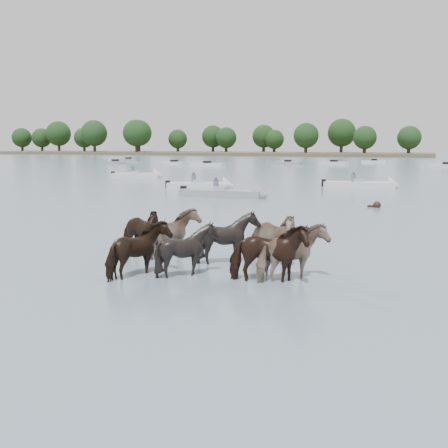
% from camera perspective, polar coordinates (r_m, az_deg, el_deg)
% --- Properties ---
extents(ground, '(400.00, 400.00, 0.00)m').
position_cam_1_polar(ground, '(13.55, -14.80, -6.08)').
color(ground, slate).
rests_on(ground, ground).
extents(shoreline, '(160.00, 30.00, 1.00)m').
position_cam_1_polar(shoreline, '(178.41, -4.37, 7.88)').
color(shoreline, '#4C4233').
rests_on(shoreline, ground).
extents(pony_herd, '(7.24, 4.49, 1.68)m').
position_cam_1_polar(pony_herd, '(14.27, -1.36, -2.34)').
color(pony_herd, black).
rests_on(pony_herd, ground).
extents(swimming_pony, '(0.72, 0.44, 0.44)m').
position_cam_1_polar(swimming_pony, '(29.43, 16.61, 1.99)').
color(swimming_pony, black).
rests_on(swimming_pony, ground).
extents(motorboat_a, '(5.50, 3.28, 1.92)m').
position_cam_1_polar(motorboat_a, '(40.16, -1.80, 4.27)').
color(motorboat_a, silver).
rests_on(motorboat_a, ground).
extents(motorboat_b, '(6.18, 1.76, 1.92)m').
position_cam_1_polar(motorboat_b, '(33.69, 1.00, 3.39)').
color(motorboat_b, gray).
rests_on(motorboat_b, ground).
extents(motorboat_c, '(6.19, 2.59, 1.92)m').
position_cam_1_polar(motorboat_c, '(42.58, 15.84, 4.20)').
color(motorboat_c, silver).
rests_on(motorboat_c, ground).
extents(motorboat_f, '(5.52, 3.27, 1.92)m').
position_cam_1_polar(motorboat_f, '(54.51, -9.02, 5.37)').
color(motorboat_f, silver).
rests_on(motorboat_f, ground).
extents(distant_flotilla, '(106.04, 25.90, 0.93)m').
position_cam_1_polar(distant_flotilla, '(85.40, 16.85, 6.34)').
color(distant_flotilla, gray).
rests_on(distant_flotilla, ground).
extents(treeline, '(152.34, 23.56, 12.39)m').
position_cam_1_polar(treeline, '(181.76, -6.19, 9.80)').
color(treeline, '#382619').
rests_on(treeline, ground).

